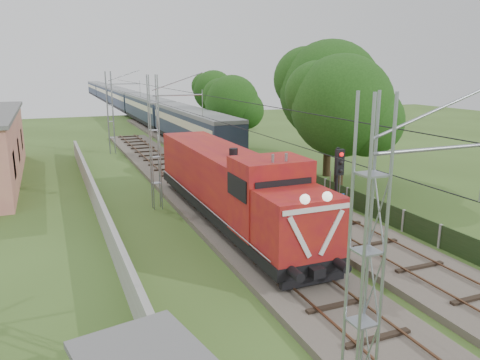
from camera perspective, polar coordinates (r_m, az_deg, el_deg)
name	(u,v)px	position (r m, az deg, el deg)	size (l,w,h in m)	color
ground	(297,281)	(19.49, 6.92, -12.11)	(140.00, 140.00, 0.00)	#344D1C
track_main	(233,224)	(25.28, -0.85, -5.41)	(4.20, 70.00, 0.45)	#6B6054
track_side	(232,169)	(38.71, -1.04, 1.35)	(4.20, 80.00, 0.45)	#6B6054
catenary	(156,143)	(28.18, -10.26, 4.48)	(3.31, 70.00, 8.00)	gray
boundary_wall	(97,203)	(28.38, -17.00, -2.67)	(0.25, 40.00, 1.50)	#9E9E99
fence	(403,221)	(25.97, 19.29, -4.70)	(0.12, 32.00, 1.20)	black
locomotive	(230,184)	(25.03, -1.21, -0.52)	(3.11, 17.76, 4.51)	black
coach_rake	(123,98)	(93.32, -14.08, 9.64)	(3.05, 113.90, 3.52)	black
signal_post	(338,184)	(20.69, 11.81, -0.48)	(0.56, 0.44, 5.08)	black
tree_a	(343,107)	(32.35, 12.47, 8.68)	(7.18, 6.84, 9.31)	#3C2C18
tree_b	(331,92)	(36.86, 11.04, 10.45)	(8.08, 7.69, 10.47)	#3C2C18
tree_c	(233,103)	(49.01, -0.90, 9.36)	(5.89, 5.61, 7.63)	#3C2C18
tree_d	(214,91)	(68.37, -3.16, 10.73)	(6.14, 5.85, 7.96)	#3C2C18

